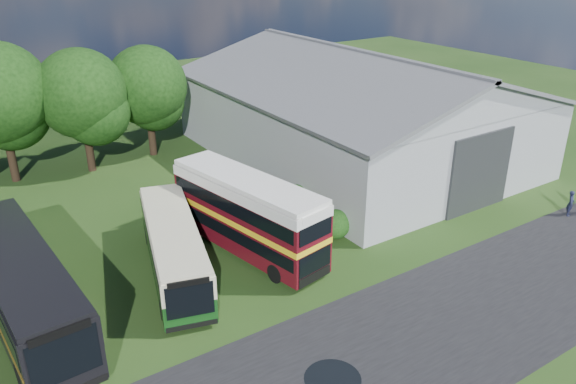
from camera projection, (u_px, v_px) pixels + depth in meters
ground at (318, 325)px, 24.41m from camera, size 120.00×120.00×0.00m
asphalt_road at (417, 337)px, 23.63m from camera, size 60.00×8.00×0.02m
puddle at (333, 379)px, 21.37m from camera, size 2.20×2.20×0.01m
storage_shed at (354, 103)px, 42.47m from camera, size 18.80×24.80×8.15m
tree_right_a at (81, 94)px, 38.75m from camera, size 6.26×6.26×8.83m
tree_right_b at (147, 86)px, 41.98m from camera, size 5.98×5.98×8.45m
shrub_front at (335, 236)px, 31.81m from camera, size 1.70×1.70×1.70m
shrub_mid at (314, 223)px, 33.33m from camera, size 1.60×1.60×1.60m
shrub_back at (295, 211)px, 34.86m from camera, size 1.80×1.80×1.80m
bus_green_single at (174, 248)px, 27.63m from camera, size 4.92×10.36×2.79m
bus_maroon_double at (248, 215)px, 29.53m from camera, size 4.28×10.09×4.21m
bus_dark_single at (22, 285)px, 24.02m from camera, size 3.56×12.36×3.37m
visitor_a at (571, 204)px, 33.90m from camera, size 0.70×0.60×1.61m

